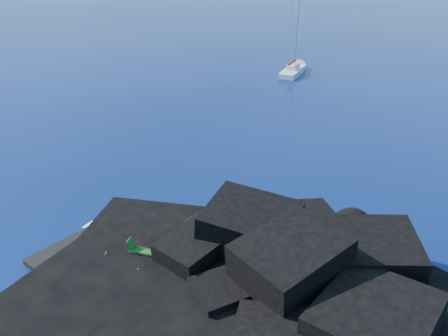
% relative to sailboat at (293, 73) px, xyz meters
% --- Properties ---
extents(ground, '(400.00, 400.00, 0.00)m').
position_rel_sailboat_xyz_m(ground, '(6.65, -47.08, 0.00)').
color(ground, '#030F33').
rests_on(ground, ground).
extents(headland, '(24.00, 24.00, 3.60)m').
position_rel_sailboat_xyz_m(headland, '(19.65, -44.08, 0.00)').
color(headland, black).
rests_on(headland, ground).
extents(beach, '(9.08, 6.86, 0.70)m').
position_rel_sailboat_xyz_m(beach, '(11.15, -46.58, 0.00)').
color(beach, black).
rests_on(beach, ground).
extents(surf_foam, '(10.00, 8.00, 0.06)m').
position_rel_sailboat_xyz_m(surf_foam, '(11.65, -42.08, 0.00)').
color(surf_foam, white).
rests_on(surf_foam, ground).
extents(sailboat, '(4.26, 11.14, 11.43)m').
position_rel_sailboat_xyz_m(sailboat, '(0.00, 0.00, 0.00)').
color(sailboat, white).
rests_on(sailboat, ground).
extents(deck_chair, '(1.69, 1.14, 1.07)m').
position_rel_sailboat_xyz_m(deck_chair, '(12.06, -45.12, 0.88)').
color(deck_chair, '#15611C').
rests_on(deck_chair, beach).
extents(towel, '(1.97, 1.34, 0.05)m').
position_rel_sailboat_xyz_m(towel, '(12.41, -46.52, 0.37)').
color(towel, white).
rests_on(towel, beach).
extents(sunbather, '(1.76, 0.93, 0.25)m').
position_rel_sailboat_xyz_m(sunbather, '(12.41, -46.52, 0.52)').
color(sunbather, tan).
rests_on(sunbather, towel).
extents(marker_cone, '(0.34, 0.34, 0.52)m').
position_rel_sailboat_xyz_m(marker_cone, '(10.45, -46.38, 0.61)').
color(marker_cone, '#FF610D').
rests_on(marker_cone, beach).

